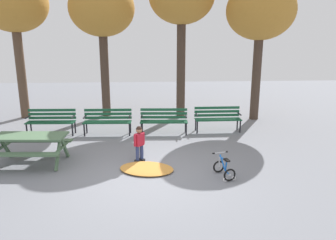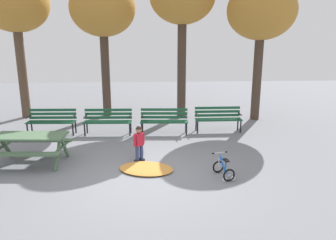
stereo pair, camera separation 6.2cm
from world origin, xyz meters
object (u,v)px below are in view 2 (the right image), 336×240
(park_bench_far_left, at_px, (52,119))
(park_bench_far_right, at_px, (218,117))
(child_standing, at_px, (139,141))
(picnic_table, at_px, (30,141))
(park_bench_left, at_px, (108,119))
(kids_bicycle, at_px, (224,169))
(park_bench_right, at_px, (164,119))

(park_bench_far_left, height_order, park_bench_far_right, same)
(park_bench_far_right, height_order, child_standing, child_standing)
(park_bench_far_left, relative_size, child_standing, 1.68)
(picnic_table, bearing_deg, park_bench_left, 57.65)
(park_bench_left, distance_m, kids_bicycle, 4.88)
(picnic_table, bearing_deg, park_bench_far_right, 26.60)
(park_bench_far_left, relative_size, park_bench_far_right, 1.01)
(child_standing, distance_m, kids_bicycle, 2.30)
(park_bench_far_left, relative_size, park_bench_left, 1.00)
(picnic_table, distance_m, park_bench_far_right, 6.09)
(child_standing, xyz_separation_m, kids_bicycle, (1.98, -1.11, -0.36))
(park_bench_far_right, bearing_deg, park_bench_far_left, -179.87)
(picnic_table, bearing_deg, park_bench_far_left, 95.21)
(picnic_table, xyz_separation_m, child_standing, (2.78, -0.04, -0.03))
(picnic_table, bearing_deg, kids_bicycle, -13.53)
(kids_bicycle, bearing_deg, child_standing, 150.80)
(park_bench_left, distance_m, child_standing, 2.87)
(park_bench_right, relative_size, kids_bicycle, 2.62)
(picnic_table, relative_size, park_bench_far_right, 1.18)
(park_bench_far_right, height_order, kids_bicycle, park_bench_far_right)
(child_standing, relative_size, kids_bicycle, 1.56)
(child_standing, bearing_deg, kids_bicycle, -29.20)
(child_standing, bearing_deg, picnic_table, 179.25)
(picnic_table, xyz_separation_m, park_bench_right, (3.55, 2.55, -0.08))
(park_bench_far_left, distance_m, park_bench_right, 3.81)
(park_bench_far_left, height_order, child_standing, child_standing)
(park_bench_far_left, bearing_deg, picnic_table, -84.79)
(picnic_table, xyz_separation_m, park_bench_far_left, (-0.25, 2.72, -0.08))
(picnic_table, height_order, child_standing, child_standing)
(park_bench_right, xyz_separation_m, kids_bicycle, (1.20, -3.69, -0.31))
(park_bench_right, distance_m, kids_bicycle, 3.89)
(park_bench_far_left, relative_size, kids_bicycle, 2.61)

